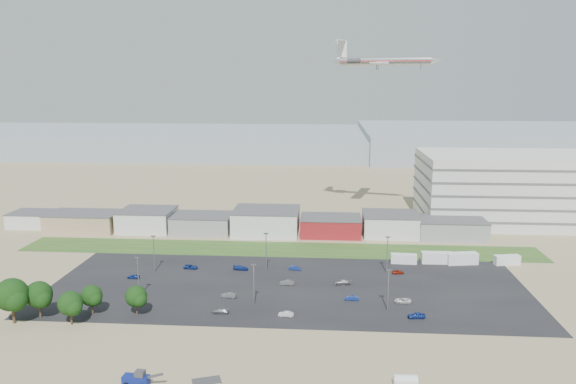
# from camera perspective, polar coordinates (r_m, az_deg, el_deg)

# --- Properties ---
(ground) EXTENTS (700.00, 700.00, 0.00)m
(ground) POSITION_cam_1_polar(r_m,az_deg,el_deg) (126.03, -3.11, -12.69)
(ground) COLOR #988961
(ground) RESTS_ON ground
(parking_lot) EXTENTS (120.00, 50.00, 0.01)m
(parking_lot) POSITION_cam_1_polar(r_m,az_deg,el_deg) (143.98, -0.08, -9.57)
(parking_lot) COLOR black
(parking_lot) RESTS_ON ground
(grass_strip) EXTENTS (160.00, 16.00, 0.02)m
(grass_strip) POSITION_cam_1_polar(r_m,az_deg,el_deg) (174.58, -0.94, -5.83)
(grass_strip) COLOR #28541F
(grass_strip) RESTS_ON ground
(hills_backdrop) EXTENTS (700.00, 200.00, 9.00)m
(hills_backdrop) POSITION_cam_1_polar(r_m,az_deg,el_deg) (432.56, 7.52, 4.84)
(hills_backdrop) COLOR gray
(hills_backdrop) RESTS_ON ground
(building_row) EXTENTS (170.00, 20.00, 8.00)m
(building_row) POSITION_cam_1_polar(r_m,az_deg,el_deg) (193.85, -5.45, -2.94)
(building_row) COLOR silver
(building_row) RESTS_ON ground
(parking_garage) EXTENTS (80.00, 40.00, 25.00)m
(parking_garage) POSITION_cam_1_polar(r_m,az_deg,el_deg) (225.61, 23.53, 0.38)
(parking_garage) COLOR silver
(parking_garage) RESTS_ON ground
(telehandler) EXTENTS (7.31, 2.98, 2.97)m
(telehandler) POSITION_cam_1_polar(r_m,az_deg,el_deg) (103.37, -15.20, -17.81)
(telehandler) COLOR navy
(telehandler) RESTS_ON ground
(storage_tank_nw) EXTENTS (4.00, 2.08, 2.37)m
(storage_tank_nw) POSITION_cam_1_polar(r_m,az_deg,el_deg) (102.13, 11.85, -18.22)
(storage_tank_nw) COLOR silver
(storage_tank_nw) RESTS_ON ground
(box_trailer_a) EXTENTS (7.34, 2.63, 2.71)m
(box_trailer_a) POSITION_cam_1_polar(r_m,az_deg,el_deg) (164.40, 11.67, -6.65)
(box_trailer_a) COLOR silver
(box_trailer_a) RESTS_ON ground
(box_trailer_b) EXTENTS (8.61, 2.81, 3.21)m
(box_trailer_b) POSITION_cam_1_polar(r_m,az_deg,el_deg) (166.58, 14.86, -6.47)
(box_trailer_b) COLOR silver
(box_trailer_b) RESTS_ON ground
(box_trailer_c) EXTENTS (9.13, 4.22, 3.30)m
(box_trailer_c) POSITION_cam_1_polar(r_m,az_deg,el_deg) (167.73, 17.26, -6.47)
(box_trailer_c) COLOR silver
(box_trailer_c) RESTS_ON ground
(box_trailer_d) EXTENTS (7.51, 3.55, 2.71)m
(box_trailer_d) POSITION_cam_1_polar(r_m,az_deg,el_deg) (171.58, 21.36, -6.45)
(box_trailer_d) COLOR silver
(box_trailer_d) RESTS_ON ground
(tree_far_left) EXTENTS (7.53, 7.53, 11.30)m
(tree_far_left) POSITION_cam_1_polar(r_m,az_deg,el_deg) (134.89, -26.24, -9.65)
(tree_far_left) COLOR black
(tree_far_left) RESTS_ON ground
(tree_left) EXTENTS (6.25, 6.25, 9.38)m
(tree_left) POSITION_cam_1_polar(r_m,az_deg,el_deg) (135.79, -23.97, -9.76)
(tree_left) COLOR black
(tree_left) RESTS_ON ground
(tree_mid) EXTENTS (5.58, 5.58, 8.38)m
(tree_mid) POSITION_cam_1_polar(r_m,az_deg,el_deg) (129.81, -21.24, -10.74)
(tree_mid) COLOR black
(tree_mid) RESTS_ON ground
(tree_right) EXTENTS (5.04, 5.04, 7.56)m
(tree_right) POSITION_cam_1_polar(r_m,az_deg,el_deg) (133.95, -19.32, -10.11)
(tree_right) COLOR black
(tree_right) RESTS_ON ground
(tree_near) EXTENTS (5.11, 5.11, 7.66)m
(tree_near) POSITION_cam_1_polar(r_m,az_deg,el_deg) (130.47, -15.16, -10.41)
(tree_near) COLOR black
(tree_near) RESTS_ON ground
(lightpole_front_l) EXTENTS (1.20, 0.50, 10.18)m
(lightpole_front_l) POSITION_cam_1_polar(r_m,az_deg,el_deg) (139.55, -14.97, -8.42)
(lightpole_front_l) COLOR slate
(lightpole_front_l) RESTS_ON ground
(lightpole_front_m) EXTENTS (1.19, 0.49, 10.09)m
(lightpole_front_m) POSITION_cam_1_polar(r_m,az_deg,el_deg) (130.51, -3.49, -9.45)
(lightpole_front_m) COLOR slate
(lightpole_front_m) RESTS_ON ground
(lightpole_front_r) EXTENTS (1.14, 0.48, 9.71)m
(lightpole_front_r) POSITION_cam_1_polar(r_m,az_deg,el_deg) (130.00, 10.15, -9.78)
(lightpole_front_r) COLOR slate
(lightpole_front_r) RESTS_ON ground
(lightpole_back_l) EXTENTS (1.20, 0.50, 10.18)m
(lightpole_back_l) POSITION_cam_1_polar(r_m,az_deg,el_deg) (157.17, -13.46, -6.13)
(lightpole_back_l) COLOR slate
(lightpole_back_l) RESTS_ON ground
(lightpole_back_m) EXTENTS (1.28, 0.53, 10.89)m
(lightpole_back_m) POSITION_cam_1_polar(r_m,az_deg,el_deg) (152.98, -2.23, -6.16)
(lightpole_back_m) COLOR slate
(lightpole_back_m) RESTS_ON ground
(lightpole_back_r) EXTENTS (1.21, 0.50, 10.26)m
(lightpole_back_r) POSITION_cam_1_polar(r_m,az_deg,el_deg) (153.95, 10.05, -6.34)
(lightpole_back_r) COLOR slate
(lightpole_back_r) RESTS_ON ground
(airliner) EXTENTS (45.02, 35.89, 11.70)m
(airliner) POSITION_cam_1_polar(r_m,az_deg,el_deg) (208.11, 9.83, 13.01)
(airliner) COLOR silver
(parked_car_0) EXTENTS (4.13, 2.29, 1.09)m
(parked_car_0) POSITION_cam_1_polar(r_m,az_deg,el_deg) (136.43, 11.58, -10.76)
(parked_car_0) COLOR silver
(parked_car_0) RESTS_ON ground
(parked_car_1) EXTENTS (3.36, 1.18, 1.11)m
(parked_car_1) POSITION_cam_1_polar(r_m,az_deg,el_deg) (136.08, 6.48, -10.65)
(parked_car_1) COLOR navy
(parked_car_1) RESTS_ON ground
(parked_car_2) EXTENTS (3.98, 1.97, 1.30)m
(parked_car_2) POSITION_cam_1_polar(r_m,az_deg,el_deg) (128.82, 12.92, -12.11)
(parked_car_2) COLOR navy
(parked_car_2) RESTS_ON ground
(parked_car_3) EXTENTS (3.78, 1.56, 1.09)m
(parked_car_3) POSITION_cam_1_polar(r_m,az_deg,el_deg) (129.09, -6.91, -11.90)
(parked_car_3) COLOR #A5A5AA
(parked_car_3) RESTS_ON ground
(parked_car_4) EXTENTS (3.78, 1.76, 1.20)m
(parked_car_4) POSITION_cam_1_polar(r_m,az_deg,el_deg) (137.54, -6.04, -10.38)
(parked_car_4) COLOR #595B5E
(parked_car_4) RESTS_ON ground
(parked_car_5) EXTENTS (3.28, 1.45, 1.10)m
(parked_car_5) POSITION_cam_1_polar(r_m,az_deg,el_deg) (154.75, -15.43, -8.27)
(parked_car_5) COLOR navy
(parked_car_5) RESTS_ON ground
(parked_car_6) EXTENTS (4.37, 2.16, 1.22)m
(parked_car_6) POSITION_cam_1_polar(r_m,az_deg,el_deg) (156.35, -4.82, -7.67)
(parked_car_6) COLOR navy
(parked_car_6) RESTS_ON ground
(parked_car_7) EXTENTS (3.67, 1.32, 1.20)m
(parked_car_7) POSITION_cam_1_polar(r_m,az_deg,el_deg) (144.89, -0.09, -9.18)
(parked_car_7) COLOR #595B5E
(parked_car_7) RESTS_ON ground
(parked_car_8) EXTENTS (3.31, 1.64, 1.09)m
(parked_car_8) POSITION_cam_1_polar(r_m,az_deg,el_deg) (155.59, 11.10, -7.97)
(parked_car_8) COLOR maroon
(parked_car_8) RESTS_ON ground
(parked_car_9) EXTENTS (4.15, 2.28, 1.10)m
(parked_car_9) POSITION_cam_1_polar(r_m,az_deg,el_deg) (159.10, -9.85, -7.49)
(parked_car_9) COLOR navy
(parked_car_9) RESTS_ON ground
(parked_car_11) EXTENTS (3.52, 1.53, 1.12)m
(parked_car_11) POSITION_cam_1_polar(r_m,az_deg,el_deg) (155.75, 0.72, -7.73)
(parked_car_11) COLOR navy
(parked_car_11) RESTS_ON ground
(parked_car_12) EXTENTS (4.59, 2.37, 1.27)m
(parked_car_12) POSITION_cam_1_polar(r_m,az_deg,el_deg) (145.76, 5.51, -9.09)
(parked_car_12) COLOR #A5A5AA
(parked_car_12) RESTS_ON ground
(parked_car_13) EXTENTS (3.44, 1.37, 1.11)m
(parked_car_13) POSITION_cam_1_polar(r_m,az_deg,el_deg) (126.63, -0.21, -12.28)
(parked_car_13) COLOR silver
(parked_car_13) RESTS_ON ground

